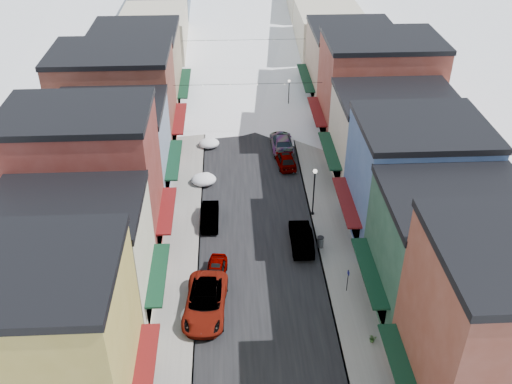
{
  "coord_description": "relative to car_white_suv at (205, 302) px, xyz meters",
  "views": [
    {
      "loc": [
        -2.16,
        -18.75,
        30.45
      ],
      "look_at": [
        0.0,
        23.4,
        2.87
      ],
      "focal_mm": 40.0,
      "sensor_mm": 36.0,
      "label": 1
    }
  ],
  "objects": [
    {
      "name": "car_white_suv",
      "position": [
        0.0,
        0.0,
        0.0
      ],
      "size": [
        3.46,
        6.65,
        1.79
      ],
      "primitive_type": "imported",
      "rotation": [
        0.0,
        0.0,
        -0.08
      ],
      "color": "silver",
      "rests_on": "ground"
    },
    {
      "name": "car_silver_sedan",
      "position": [
        0.71,
        3.58,
        -0.22
      ],
      "size": [
        2.09,
        4.12,
        1.34
      ],
      "primitive_type": "imported",
      "rotation": [
        0.0,
        0.0,
        -0.13
      ],
      "color": "#95979D",
      "rests_on": "ground"
    },
    {
      "name": "bldg_l_yellow",
      "position": [
        -8.89,
        -7.86,
        4.86
      ],
      "size": [
        11.3,
        8.7,
        11.5
      ],
      "color": "#B19941",
      "rests_on": "ground"
    },
    {
      "name": "road",
      "position": [
        4.3,
        48.14,
        -0.89
      ],
      "size": [
        10.0,
        160.0,
        0.01
      ],
      "primitive_type": "cube",
      "color": "black",
      "rests_on": "ground"
    },
    {
      "name": "car_green_sedan",
      "position": [
        7.93,
        7.41,
        -0.07
      ],
      "size": [
        1.79,
        5.03,
        1.65
      ],
      "primitive_type": "imported",
      "rotation": [
        0.0,
        0.0,
        3.13
      ],
      "color": "black",
      "rests_on": "ground"
    },
    {
      "name": "sidewalk_right",
      "position": [
        10.9,
        48.14,
        -0.82
      ],
      "size": [
        3.2,
        160.0,
        0.15
      ],
      "primitive_type": "cube",
      "color": "gray",
      "rests_on": "ground"
    },
    {
      "name": "snow_pile_far",
      "position": [
        -0.19,
        25.42,
        -0.44
      ],
      "size": [
        2.26,
        2.59,
        0.96
      ],
      "color": "white",
      "rests_on": "ground"
    },
    {
      "name": "curb_left",
      "position": [
        -0.75,
        48.14,
        -0.82
      ],
      "size": [
        0.1,
        160.0,
        0.15
      ],
      "primitive_type": "cube",
      "color": "slate",
      "rests_on": "ground"
    },
    {
      "name": "car_dark_hatch",
      "position": [
        0.15,
        11.06,
        -0.19
      ],
      "size": [
        1.53,
        4.31,
        1.42
      ],
      "primitive_type": "imported",
      "rotation": [
        0.0,
        0.0,
        -0.01
      ],
      "color": "black",
      "rests_on": "ground"
    },
    {
      "name": "car_black_sedan",
      "position": [
        7.8,
        24.54,
        -0.07
      ],
      "size": [
        2.42,
        5.72,
        1.65
      ],
      "primitive_type": "imported",
      "rotation": [
        0.0,
        0.0,
        3.16
      ],
      "color": "black",
      "rests_on": "ground"
    },
    {
      "name": "bldg_r_cream",
      "position": [
        17.99,
        18.14,
        3.61
      ],
      "size": [
        12.3,
        9.2,
        9.0
      ],
      "color": "#C0B39A",
      "rests_on": "ground"
    },
    {
      "name": "bldg_r_brick_far",
      "position": [
        18.49,
        27.14,
        4.86
      ],
      "size": [
        13.3,
        9.2,
        11.5
      ],
      "color": "maroon",
      "rests_on": "ground"
    },
    {
      "name": "car_lane_white",
      "position": [
        4.95,
        56.09,
        -0.18
      ],
      "size": [
        2.95,
        5.39,
        1.43
      ],
      "primitive_type": "imported",
      "rotation": [
        0.0,
        0.0,
        3.26
      ],
      "color": "white",
      "rests_on": "ground"
    },
    {
      "name": "streetlamp_near",
      "position": [
        9.5,
        11.78,
        2.25
      ],
      "size": [
        0.4,
        0.4,
        4.75
      ],
      "color": "black",
      "rests_on": "sidewalk_right"
    },
    {
      "name": "car_gray_suv",
      "position": [
        7.86,
        20.97,
        -0.13
      ],
      "size": [
        2.24,
        4.62,
        1.52
      ],
      "primitive_type": "imported",
      "rotation": [
        0.0,
        0.0,
        3.24
      ],
      "color": "#93959B",
      "rests_on": "ground"
    },
    {
      "name": "sidewalk_left",
      "position": [
        -2.3,
        48.14,
        -0.82
      ],
      "size": [
        3.2,
        160.0,
        0.15
      ],
      "primitive_type": "cube",
      "color": "gray",
      "rests_on": "ground"
    },
    {
      "name": "distant_blocks",
      "position": [
        4.3,
        71.14,
        3.1
      ],
      "size": [
        34.0,
        55.0,
        8.0
      ],
      "color": "gray",
      "rests_on": "ground"
    },
    {
      "name": "bldg_l_brick_near",
      "position": [
        -9.39,
        8.64,
        5.36
      ],
      "size": [
        12.3,
        8.2,
        12.5
      ],
      "color": "maroon",
      "rests_on": "ground"
    },
    {
      "name": "car_lane_silver",
      "position": [
        2.86,
        49.03,
        -0.18
      ],
      "size": [
        2.08,
        4.32,
        1.42
      ],
      "primitive_type": "imported",
      "rotation": [
        0.0,
        0.0,
        0.1
      ],
      "color": "#A1A4A9",
      "rests_on": "ground"
    },
    {
      "name": "car_silver_wagon",
      "position": [
        0.8,
        37.03,
        -0.23
      ],
      "size": [
        2.31,
        4.76,
        1.33
      ],
      "primitive_type": "imported",
      "rotation": [
        0.0,
        0.0,
        0.1
      ],
      "color": "#A1A3A9",
      "rests_on": "ground"
    },
    {
      "name": "trash_can",
      "position": [
        9.5,
        6.96,
        -0.25
      ],
      "size": [
        0.58,
        0.58,
        0.98
      ],
      "color": "slate",
      "rests_on": "sidewalk_right"
    },
    {
      "name": "bldg_l_brick_far",
      "position": [
        -9.89,
        26.14,
        4.61
      ],
      "size": [
        13.3,
        9.2,
        11.0
      ],
      "color": "brown",
      "rests_on": "ground"
    },
    {
      "name": "bldg_l_grayblue",
      "position": [
        -8.89,
        17.14,
        3.61
      ],
      "size": [
        11.3,
        9.2,
        9.0
      ],
      "color": "gray",
      "rests_on": "ground"
    },
    {
      "name": "bldg_l_tan",
      "position": [
        -8.89,
        36.14,
        4.11
      ],
      "size": [
        11.3,
        11.2,
        10.0
      ],
      "color": "#8B785B",
      "rests_on": "ground"
    },
    {
      "name": "snow_pile_mid",
      "position": [
        -0.58,
        17.76,
        -0.39
      ],
      "size": [
        2.48,
        2.72,
        1.05
      ],
      "color": "white",
      "rests_on": "ground"
    },
    {
      "name": "parking_sign",
      "position": [
        10.75,
        1.5,
        0.46
      ],
      "size": [
        0.1,
        0.27,
        2.05
      ],
      "color": "black",
      "rests_on": "sidewalk_right"
    },
    {
      "name": "bldg_r_tan",
      "position": [
        17.49,
        37.14,
        3.86
      ],
      "size": [
        11.3,
        11.2,
        9.5
      ],
      "color": "#9A7B65",
      "rests_on": "ground"
    },
    {
      "name": "streetlamp_far",
      "position": [
        9.5,
        34.27,
        1.76
      ],
      "size": [
        0.33,
        0.33,
        3.97
      ],
      "color": "black",
      "rests_on": "sidewalk_right"
    },
    {
      "name": "bldg_r_green",
      "position": [
        17.49,
        0.14,
        3.86
      ],
      "size": [
        11.3,
        9.2,
        9.5
      ],
      "color": "#214633",
      "rests_on": "ground"
    },
    {
      "name": "overhead_cables",
      "position": [
        4.3,
        35.64,
        5.3
      ],
      "size": [
        16.4,
        15.04,
        0.04
      ],
      "color": "black",
      "rests_on": "ground"
    },
    {
      "name": "bldg_r_blue",
      "position": [
        17.49,
        9.14,
        4.36
      ],
      "size": [
        11.3,
        9.2,
        10.5
      ],
      "color": "#3B5586",
      "rests_on": "ground"
    },
    {
      "name": "curb_right",
      "position": [
        9.35,
        48.14,
        -0.82
      ],
      "size": [
        0.1,
        160.0,
        0.15
      ],
      "primitive_type": "cube",
      "color": "slate",
      "rests_on": "ground"
    },
    {
      "name": "bldg_l_cream",
      "position": [
        -8.89,
        0.64,
        3.86
      ],
      "size": [
        11.3,
        8.2,
        9.5
      ],
      "color": "beige",
      "rests_on": "ground"
    },
    {
      "name": "planter_near",
      "position": [
        11.58,
        -3.67,
        -0.45
      ],
      "size": [
        0.59,
        0.53,
        0.59
      ],
      "primitive_type": "imported",
      "rotation": [
        0.0,
        0.0,
        0.14
      ],
      "color": "#39632C",
      "rests_on": "sidewalk_right"
    },
    {
      "name": "snow_pile_near",
      "position": [
        -0.53,
        -0.82,
        -0.39
      ],
      "size": [
        2.51,
        2.74,
        1.06
      ],
      "color": "white",
      "rests_on": "ground"
    }
  ]
}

